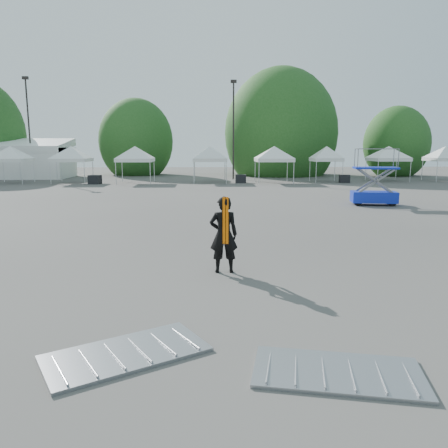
{
  "coord_description": "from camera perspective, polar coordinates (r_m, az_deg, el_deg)",
  "views": [
    {
      "loc": [
        0.17,
        -12.78,
        3.23
      ],
      "look_at": [
        0.63,
        -1.85,
        1.3
      ],
      "focal_mm": 35.0,
      "sensor_mm": 36.0,
      "label": 1
    }
  ],
  "objects": [
    {
      "name": "man",
      "position": [
        11.27,
        -0.05,
        -1.39
      ],
      "size": [
        0.74,
        0.5,
        2.0
      ],
      "rotation": [
        0.0,
        0.0,
        3.17
      ],
      "color": "black",
      "rests_on": "ground"
    },
    {
      "name": "tent_f",
      "position": [
        40.6,
        6.57,
        9.69
      ],
      "size": [
        4.66,
        4.66,
        3.88
      ],
      "color": "silver",
      "rests_on": "ground"
    },
    {
      "name": "crate_mid",
      "position": [
        40.26,
        2.21,
        5.92
      ],
      "size": [
        1.04,
        0.85,
        0.76
      ],
      "primitive_type": "cube",
      "rotation": [
        0.0,
        0.0,
        -0.09
      ],
      "color": "black",
      "rests_on": "ground"
    },
    {
      "name": "tent_e",
      "position": [
        40.83,
        -1.87,
        9.75
      ],
      "size": [
        4.4,
        4.4,
        3.88
      ],
      "color": "silver",
      "rests_on": "ground"
    },
    {
      "name": "barrier_left",
      "position": [
        7.32,
        -12.67,
        -16.08
      ],
      "size": [
        2.76,
        2.31,
        0.08
      ],
      "rotation": [
        0.0,
        0.0,
        0.52
      ],
      "color": "#94979B",
      "rests_on": "ground"
    },
    {
      "name": "crate_west",
      "position": [
        40.66,
        -16.51,
        5.58
      ],
      "size": [
        1.16,
        0.99,
        0.78
      ],
      "primitive_type": "cube",
      "rotation": [
        0.0,
        0.0,
        -0.23
      ],
      "color": "black",
      "rests_on": "ground"
    },
    {
      "name": "tent_h",
      "position": [
        45.13,
        20.71,
        9.14
      ],
      "size": [
        4.64,
        4.64,
        3.88
      ],
      "color": "silver",
      "rests_on": "ground"
    },
    {
      "name": "light_pole_east",
      "position": [
        44.93,
        1.24,
        12.91
      ],
      "size": [
        0.6,
        0.25,
        9.8
      ],
      "color": "black",
      "rests_on": "ground"
    },
    {
      "name": "tent_c",
      "position": [
        42.61,
        -19.34,
        9.21
      ],
      "size": [
        4.5,
        4.5,
        3.88
      ],
      "color": "silver",
      "rests_on": "ground"
    },
    {
      "name": "barrier_mid",
      "position": [
        6.84,
        14.6,
        -18.15
      ],
      "size": [
        2.6,
        1.68,
        0.08
      ],
      "rotation": [
        0.0,
        0.0,
        -0.21
      ],
      "color": "#94979B",
      "rests_on": "ground"
    },
    {
      "name": "ground",
      "position": [
        13.18,
        -3.08,
        -4.19
      ],
      "size": [
        120.0,
        120.0,
        0.0
      ],
      "primitive_type": "plane",
      "color": "#474442",
      "rests_on": "ground"
    },
    {
      "name": "tent_d",
      "position": [
        40.85,
        -11.56,
        9.55
      ],
      "size": [
        4.54,
        4.54,
        3.88
      ],
      "color": "silver",
      "rests_on": "ground"
    },
    {
      "name": "tent_g",
      "position": [
        42.41,
        13.26,
        9.5
      ],
      "size": [
        3.75,
        3.75,
        3.88
      ],
      "color": "silver",
      "rests_on": "ground"
    },
    {
      "name": "tree_mid_e",
      "position": [
        52.55,
        7.42,
        11.67
      ],
      "size": [
        5.12,
        5.12,
        7.79
      ],
      "color": "#382314",
      "rests_on": "ground"
    },
    {
      "name": "tree_mid_w",
      "position": [
        53.42,
        -11.4,
        10.55
      ],
      "size": [
        4.16,
        4.16,
        6.33
      ],
      "color": "#382314",
      "rests_on": "ground"
    },
    {
      "name": "scissor_lift",
      "position": [
        26.03,
        19.12,
        5.84
      ],
      "size": [
        2.62,
        1.61,
        3.16
      ],
      "rotation": [
        0.0,
        0.0,
        -0.17
      ],
      "color": "#0C2BA1",
      "rests_on": "ground"
    },
    {
      "name": "tree_far_e",
      "position": [
        54.36,
        21.6,
        9.72
      ],
      "size": [
        3.84,
        3.84,
        5.84
      ],
      "color": "#382314",
      "rests_on": "ground"
    },
    {
      "name": "tent_extra_8",
      "position": [
        47.48,
        26.95,
        8.72
      ],
      "size": [
        4.28,
        4.28,
        3.88
      ],
      "color": "silver",
      "rests_on": "ground"
    },
    {
      "name": "crate_east",
      "position": [
        41.94,
        15.45,
        5.72
      ],
      "size": [
        1.04,
        0.86,
        0.73
      ],
      "primitive_type": "cube",
      "rotation": [
        0.0,
        0.0,
        -0.15
      ],
      "color": "black",
      "rests_on": "ground"
    },
    {
      "name": "light_pole_west",
      "position": [
        50.25,
        -24.17,
        12.04
      ],
      "size": [
        0.6,
        0.25,
        10.3
      ],
      "color": "black",
      "rests_on": "ground"
    },
    {
      "name": "tent_b",
      "position": [
        44.23,
        -26.12,
        8.77
      ],
      "size": [
        4.25,
        4.25,
        3.88
      ],
      "color": "silver",
      "rests_on": "ground"
    }
  ]
}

